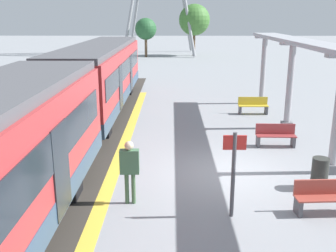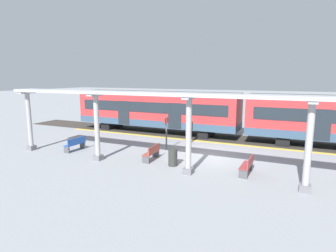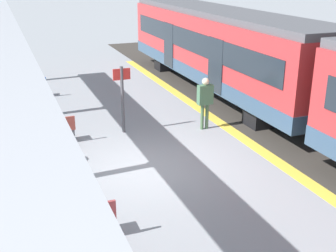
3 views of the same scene
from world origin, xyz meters
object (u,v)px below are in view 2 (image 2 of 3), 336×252
train_near_carriage (155,111)px  canopy_pillar_third (189,135)px  bench_extra_slot (76,144)px  trash_bin (173,157)px  canopy_pillar_second (97,127)px  canopy_pillar_fourth (309,147)px  bench_far_end (152,153)px  bench_near_end (248,166)px  canopy_pillar_nearest (29,121)px  passenger_waiting_near_edge (190,128)px  platform_info_sign (166,130)px

train_near_carriage → canopy_pillar_third: canopy_pillar_third is taller
bench_extra_slot → trash_bin: (0.19, 6.90, 0.02)m
canopy_pillar_second → canopy_pillar_fourth: size_ratio=1.00×
canopy_pillar_third → trash_bin: size_ratio=4.06×
trash_bin → bench_far_end: bearing=-106.1°
canopy_pillar_fourth → bench_near_end: canopy_pillar_fourth is taller
canopy_pillar_third → bench_extra_slot: bearing=-97.3°
train_near_carriage → bench_extra_slot: size_ratio=9.36×
canopy_pillar_nearest → canopy_pillar_second: 5.39m
passenger_waiting_near_edge → canopy_pillar_nearest: bearing=-54.2°
bench_extra_slot → passenger_waiting_near_edge: passenger_waiting_near_edge is taller
canopy_pillar_nearest → canopy_pillar_third: (0.00, 10.86, 0.00)m
canopy_pillar_nearest → canopy_pillar_third: size_ratio=1.00×
canopy_pillar_second → bench_far_end: (-1.27, 2.81, -1.47)m
canopy_pillar_second → bench_extra_slot: bearing=-111.5°
bench_extra_slot → passenger_waiting_near_edge: size_ratio=0.87×
canopy_pillar_nearest → trash_bin: canopy_pillar_nearest is taller
bench_far_end → bench_extra_slot: same height
bench_far_end → passenger_waiting_near_edge: bearing=174.6°
bench_near_end → platform_info_sign: platform_info_sign is taller
canopy_pillar_third → bench_far_end: size_ratio=2.48×
canopy_pillar_nearest → bench_extra_slot: canopy_pillar_nearest is taller
canopy_pillar_third → bench_extra_slot: (-1.04, -8.10, -1.47)m
trash_bin → canopy_pillar_fourth: bearing=82.4°
canopy_pillar_nearest → canopy_pillar_fourth: same height
canopy_pillar_fourth → bench_extra_slot: bearing=-94.5°
bench_far_end → platform_info_sign: platform_info_sign is taller
canopy_pillar_nearest → canopy_pillar_second: (0.00, 5.39, 0.00)m
train_near_carriage → canopy_pillar_nearest: canopy_pillar_nearest is taller
platform_info_sign → canopy_pillar_fourth: bearing=65.6°
canopy_pillar_second → bench_near_end: canopy_pillar_second is taller
trash_bin → canopy_pillar_third: bearing=54.8°
canopy_pillar_nearest → platform_info_sign: (-3.63, 7.99, -0.59)m
canopy_pillar_second → bench_extra_slot: (-1.04, -2.62, -1.47)m
platform_info_sign → passenger_waiting_near_edge: bearing=165.4°
bench_extra_slot → canopy_pillar_nearest: bearing=-69.5°
canopy_pillar_fourth → bench_far_end: size_ratio=2.48×
trash_bin → canopy_pillar_nearest: bearing=-85.0°
train_near_carriage → trash_bin: train_near_carriage is taller
canopy_pillar_nearest → bench_far_end: (-1.27, 8.20, -1.47)m
bench_extra_slot → trash_bin: 6.91m
canopy_pillar_third → bench_near_end: 3.24m
canopy_pillar_second → canopy_pillar_nearest: bearing=-90.0°
canopy_pillar_nearest → trash_bin: size_ratio=4.06×
canopy_pillar_second → bench_far_end: canopy_pillar_second is taller
canopy_pillar_second → trash_bin: 4.60m
platform_info_sign → bench_extra_slot: bearing=-63.6°
bench_extra_slot → platform_info_sign: platform_info_sign is taller
canopy_pillar_fourth → passenger_waiting_near_edge: size_ratio=2.16×
canopy_pillar_third → canopy_pillar_nearest: bearing=-90.0°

